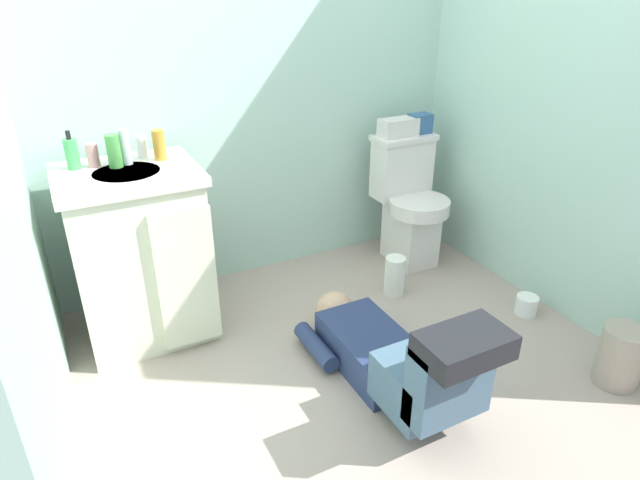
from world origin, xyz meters
name	(u,v)px	position (x,y,z in m)	size (l,w,h in m)	color
ground_plane	(348,359)	(0.00, 0.00, -0.02)	(2.79, 2.94, 0.04)	#A59287
wall_back	(255,56)	(0.00, 1.01, 1.20)	(2.45, 0.08, 2.40)	#ABCEC1
wall_right	(582,67)	(1.19, 0.00, 1.20)	(0.08, 1.94, 2.40)	#ABCEC1
toilet	(409,202)	(0.79, 0.68, 0.37)	(0.36, 0.46, 0.75)	silver
vanity_cabinet	(140,254)	(-0.75, 0.63, 0.42)	(0.60, 0.53, 0.82)	beige
faucet	(118,150)	(-0.76, 0.78, 0.87)	(0.02, 0.02, 0.10)	silver
person_plumber	(394,357)	(0.05, -0.28, 0.18)	(0.39, 1.06, 0.52)	navy
tissue_box	(398,127)	(0.75, 0.77, 0.80)	(0.22, 0.11, 0.10)	silver
toiletry_bag	(420,123)	(0.90, 0.77, 0.81)	(0.12, 0.09, 0.11)	#33598C
soap_dispenser	(72,153)	(-0.95, 0.76, 0.89)	(0.06, 0.06, 0.17)	#46A25A
bottle_pink	(93,155)	(-0.87, 0.75, 0.87)	(0.05, 0.05, 0.10)	#D69396
bottle_green	(114,151)	(-0.78, 0.70, 0.89)	(0.06, 0.06, 0.14)	#499B48
bottle_clear	(125,147)	(-0.73, 0.72, 0.90)	(0.04, 0.04, 0.16)	silver
bottle_white	(142,147)	(-0.65, 0.79, 0.87)	(0.05, 0.05, 0.10)	white
bottle_amber	(159,145)	(-0.59, 0.72, 0.89)	(0.05, 0.05, 0.14)	#C3862C
trash_can	(621,356)	(0.93, -0.67, 0.13)	(0.18, 0.18, 0.27)	gray
paper_towel_roll	(395,276)	(0.49, 0.36, 0.11)	(0.11, 0.11, 0.22)	white
toilet_paper_roll	(527,305)	(0.99, -0.12, 0.05)	(0.11, 0.11, 0.10)	white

